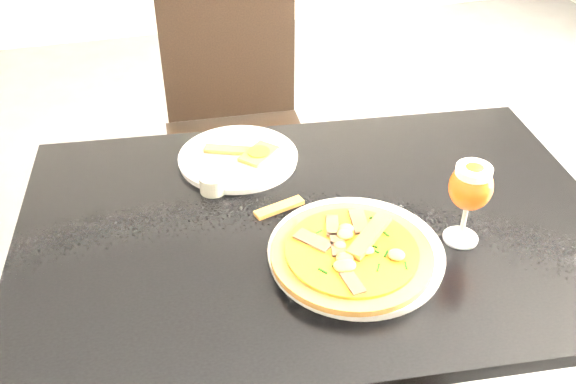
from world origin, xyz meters
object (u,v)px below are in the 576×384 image
object	(u,v)px
chair_far	(237,130)
beer_glass	(471,187)
dining_table	(315,256)
pizza	(352,252)

from	to	relation	value
chair_far	beer_glass	xyz separation A→B (m)	(0.27, -0.90, 0.35)
dining_table	beer_glass	xyz separation A→B (m)	(0.26, -0.12, 0.21)
beer_glass	chair_far	bearing A→B (deg)	106.63
pizza	beer_glass	bearing A→B (deg)	2.54
beer_glass	dining_table	bearing A→B (deg)	154.35
pizza	beer_glass	size ratio (longest dim) A/B	1.74
pizza	beer_glass	distance (m)	0.25
chair_far	beer_glass	size ratio (longest dim) A/B	5.52
dining_table	pizza	world-z (taller)	pizza
chair_far	beer_glass	bearing A→B (deg)	-69.61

